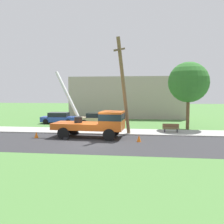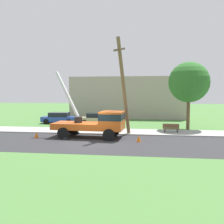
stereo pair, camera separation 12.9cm
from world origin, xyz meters
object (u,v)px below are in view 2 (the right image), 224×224
(roadside_tree_near, at_px, (189,82))
(utility_truck, at_px, (98,122))
(traffic_cone_ahead, at_px, (139,138))
(park_bench, at_px, (171,128))
(traffic_cone_behind, at_px, (36,135))
(leaning_utility_pole, at_px, (124,86))
(parked_sedan_tan, at_px, (97,119))
(parked_sedan_blue, at_px, (59,118))

(roadside_tree_near, bearing_deg, utility_truck, -144.38)
(traffic_cone_ahead, distance_m, park_bench, 5.71)
(traffic_cone_behind, bearing_deg, leaning_utility_pole, 14.55)
(leaning_utility_pole, bearing_deg, parked_sedan_tan, 116.48)
(leaning_utility_pole, relative_size, traffic_cone_ahead, 15.75)
(utility_truck, relative_size, parked_sedan_blue, 1.51)
(parked_sedan_blue, distance_m, park_bench, 14.79)
(leaning_utility_pole, xyz_separation_m, park_bench, (4.50, 2.25, -4.07))
(utility_truck, height_order, traffic_cone_ahead, utility_truck)
(traffic_cone_behind, bearing_deg, park_bench, 19.27)
(parked_sedan_tan, bearing_deg, traffic_cone_ahead, -62.76)
(leaning_utility_pole, xyz_separation_m, roadside_tree_near, (6.58, 5.07, 0.53))
(traffic_cone_behind, bearing_deg, parked_sedan_blue, 98.47)
(leaning_utility_pole, bearing_deg, park_bench, 26.54)
(parked_sedan_blue, relative_size, parked_sedan_tan, 1.01)
(utility_truck, relative_size, leaning_utility_pole, 0.76)
(parked_sedan_tan, bearing_deg, traffic_cone_behind, -109.69)
(utility_truck, xyz_separation_m, traffic_cone_ahead, (3.62, -1.38, -1.13))
(traffic_cone_ahead, distance_m, roadside_tree_near, 10.37)
(traffic_cone_behind, bearing_deg, traffic_cone_ahead, -4.02)
(utility_truck, relative_size, traffic_cone_ahead, 12.04)
(traffic_cone_ahead, bearing_deg, traffic_cone_behind, 175.98)
(traffic_cone_ahead, height_order, traffic_cone_behind, same)
(park_bench, height_order, roadside_tree_near, roadside_tree_near)
(traffic_cone_ahead, bearing_deg, leaning_utility_pole, 119.52)
(traffic_cone_behind, distance_m, park_bench, 12.71)
(utility_truck, height_order, park_bench, utility_truck)
(traffic_cone_ahead, bearing_deg, parked_sedan_blue, 134.05)
(traffic_cone_ahead, height_order, parked_sedan_tan, parked_sedan_tan)
(parked_sedan_tan, bearing_deg, park_bench, -33.96)
(parked_sedan_blue, bearing_deg, leaning_utility_pole, -42.47)
(utility_truck, height_order, parked_sedan_blue, utility_truck)
(roadside_tree_near, bearing_deg, leaning_utility_pole, -142.42)
(leaning_utility_pole, bearing_deg, roadside_tree_near, 37.58)
(traffic_cone_ahead, xyz_separation_m, traffic_cone_behind, (-8.96, 0.63, 0.00))
(park_bench, xyz_separation_m, roadside_tree_near, (2.08, 2.82, 4.60))
(leaning_utility_pole, bearing_deg, parked_sedan_blue, 137.53)
(parked_sedan_blue, bearing_deg, park_bench, -23.95)
(utility_truck, xyz_separation_m, roadside_tree_near, (8.75, 6.27, 3.65))
(leaning_utility_pole, distance_m, traffic_cone_behind, 8.84)
(parked_sedan_blue, height_order, parked_sedan_tan, same)
(parked_sedan_tan, height_order, park_bench, parked_sedan_tan)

